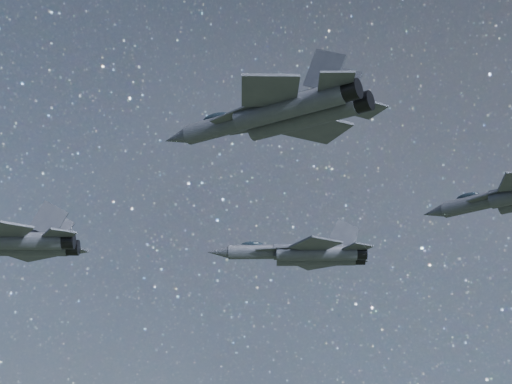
# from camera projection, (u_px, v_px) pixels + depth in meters

# --- Properties ---
(jet_lead) EXTENTS (19.34, 13.00, 4.88)m
(jet_lead) POSITION_uv_depth(u_px,v_px,m) (2.00, 241.00, 76.20)
(jet_lead) COLOR #353742
(jet_left) EXTENTS (17.51, 11.87, 4.40)m
(jet_left) POSITION_uv_depth(u_px,v_px,m) (303.00, 253.00, 82.02)
(jet_left) COLOR #353742
(jet_right) EXTENTS (17.68, 12.04, 4.44)m
(jet_right) POSITION_uv_depth(u_px,v_px,m) (279.00, 113.00, 55.78)
(jet_right) COLOR #353742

